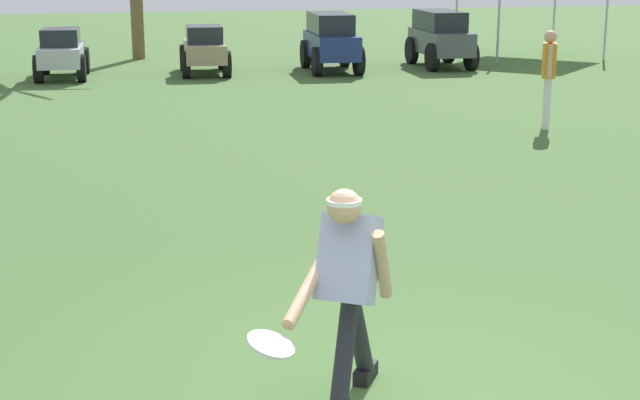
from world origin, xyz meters
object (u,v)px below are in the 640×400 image
(parked_car_slot_c, at_px, (62,52))
(parked_car_slot_f, at_px, (440,37))
(frisbee_in_flight, at_px, (271,345))
(parked_car_slot_d, at_px, (204,49))
(parked_car_slot_e, at_px, (331,40))
(teammate_near_sideline, at_px, (549,70))
(frisbee_thrower, at_px, (348,285))

(parked_car_slot_c, distance_m, parked_car_slot_f, 8.90)
(frisbee_in_flight, relative_size, parked_car_slot_d, 0.17)
(frisbee_in_flight, height_order, parked_car_slot_e, parked_car_slot_e)
(teammate_near_sideline, relative_size, parked_car_slot_e, 0.64)
(frisbee_in_flight, height_order, parked_car_slot_c, parked_car_slot_c)
(parked_car_slot_c, relative_size, parked_car_slot_d, 1.00)
(frisbee_thrower, distance_m, parked_car_slot_f, 18.42)
(parked_car_slot_e, bearing_deg, teammate_near_sideline, -79.05)
(parked_car_slot_f, bearing_deg, frisbee_in_flight, -112.61)
(parked_car_slot_e, relative_size, parked_car_slot_f, 1.01)
(frisbee_in_flight, bearing_deg, parked_car_slot_d, 84.71)
(frisbee_in_flight, distance_m, parked_car_slot_c, 17.59)
(teammate_near_sideline, distance_m, parked_car_slot_d, 9.44)
(frisbee_in_flight, xyz_separation_m, teammate_near_sideline, (6.14, 9.29, 0.26))
(frisbee_thrower, xyz_separation_m, parked_car_slot_d, (1.04, 17.03, -0.24))
(teammate_near_sideline, bearing_deg, parked_car_slot_d, 118.58)
(teammate_near_sideline, xyz_separation_m, parked_car_slot_f, (1.22, 8.38, -0.22))
(teammate_near_sideline, relative_size, parked_car_slot_d, 0.69)
(frisbee_in_flight, distance_m, parked_car_slot_d, 17.64)
(parked_car_slot_d, height_order, parked_car_slot_e, parked_car_slot_e)
(frisbee_thrower, height_order, parked_car_slot_d, frisbee_thrower)
(frisbee_in_flight, xyz_separation_m, parked_car_slot_d, (1.63, 17.57, -0.12))
(frisbee_in_flight, xyz_separation_m, parked_car_slot_f, (7.36, 17.67, 0.04))
(parked_car_slot_e, bearing_deg, frisbee_thrower, -103.28)
(parked_car_slot_e, bearing_deg, parked_car_slot_d, 176.83)
(teammate_near_sideline, distance_m, parked_car_slot_c, 11.26)
(parked_car_slot_d, bearing_deg, parked_car_slot_f, 0.98)
(parked_car_slot_c, bearing_deg, parked_car_slot_e, -1.11)
(parked_car_slot_d, bearing_deg, teammate_near_sideline, -61.42)
(parked_car_slot_c, bearing_deg, parked_car_slot_f, 0.92)
(parked_car_slot_c, xyz_separation_m, parked_car_slot_f, (8.90, 0.14, 0.16))
(frisbee_in_flight, height_order, teammate_near_sideline, teammate_near_sideline)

